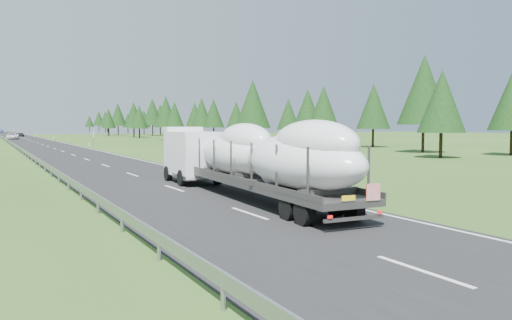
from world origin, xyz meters
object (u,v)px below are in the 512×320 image
highway_sign (93,135)px  distant_car_blue (1,131)px  distant_van (12,136)px  distant_car_dark (21,135)px  boat_truck (250,156)px

highway_sign → distant_car_blue: highway_sign is taller
distant_van → distant_car_dark: distant_van is taller
boat_truck → distant_van: (-5.09, 116.82, -1.26)m
highway_sign → boat_truck: bearing=-94.4°
distant_van → distant_car_dark: size_ratio=1.55×
highway_sign → distant_van: 50.53m
distant_van → distant_car_dark: bearing=89.3°
highway_sign → distant_car_dark: size_ratio=0.68×
distant_car_dark → boat_truck: bearing=-94.5°
distant_van → boat_truck: bearing=-81.6°
boat_truck → distant_car_dark: (-1.22, 150.45, -1.43)m
boat_truck → distant_car_blue: boat_truck is taller
distant_car_blue → boat_truck: bearing=-85.0°
distant_van → distant_car_dark: 33.86m
distant_car_dark → distant_van: bearing=-101.5°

